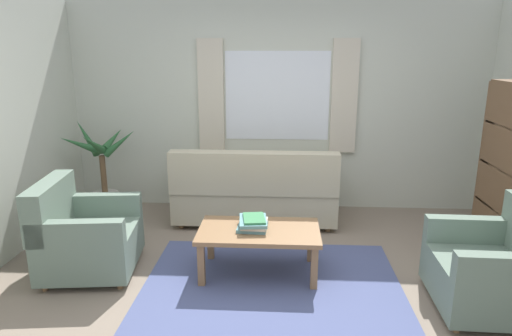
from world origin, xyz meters
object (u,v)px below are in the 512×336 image
Objects in this scene: bookshelf at (511,177)px; couch at (255,193)px; book_stack_on_table at (253,223)px; armchair_left at (84,236)px; potted_plant at (102,175)px; armchair_right at (497,268)px; coffee_table at (259,235)px.

couch is at bearing 75.86° from bookshelf.
bookshelf reaches higher than book_stack_on_table.
potted_plant is (-0.40, 1.47, 0.16)m from armchair_left.
armchair_right is 2.02m from book_stack_on_table.
armchair_right is at bearing -14.14° from coffee_table.
couch is 1.91m from potted_plant.
armchair_left is at bearing 41.42° from couch.
armchair_left is (-1.51, -1.33, -0.01)m from couch.
bookshelf is at bearing -87.21° from armchair_left.
couch is 2.01m from armchair_left.
couch is 1.60× the size of potted_plant.
book_stack_on_table is at bearing -102.88° from armchair_right.
couch reaches higher than armchair_left.
bookshelf is at bearing -10.06° from potted_plant.
bookshelf reaches higher than coffee_table.
armchair_right is at bearing -103.57° from armchair_left.
couch is 2.67m from armchair_right.
potted_plant is (-2.02, 1.42, 0.13)m from coffee_table.
couch is 2.16× the size of armchair_right.
armchair_right is at bearing 152.56° from bookshelf.
bookshelf reaches higher than armchair_left.
book_stack_on_table is (-0.05, 0.02, 0.11)m from coffee_table.
book_stack_on_table is (-1.95, 0.50, 0.14)m from armchair_right.
bookshelf is (2.59, -0.65, 0.43)m from couch.
coffee_table is (0.11, -1.28, 0.01)m from couch.
book_stack_on_table is (0.06, -1.26, 0.12)m from couch.
armchair_left reaches higher than book_stack_on_table.
potted_plant is (-1.90, 0.14, 0.15)m from couch.
couch is at bearing 95.09° from coffee_table.
potted_plant is at bearing -4.33° from couch.
armchair_right is 0.80× the size of coffee_table.
armchair_right is at bearing -25.93° from potted_plant.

